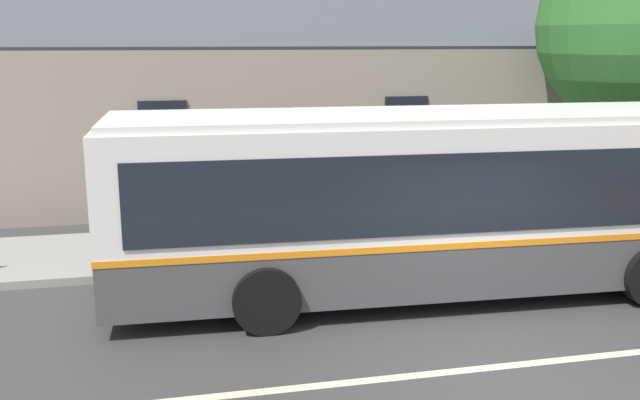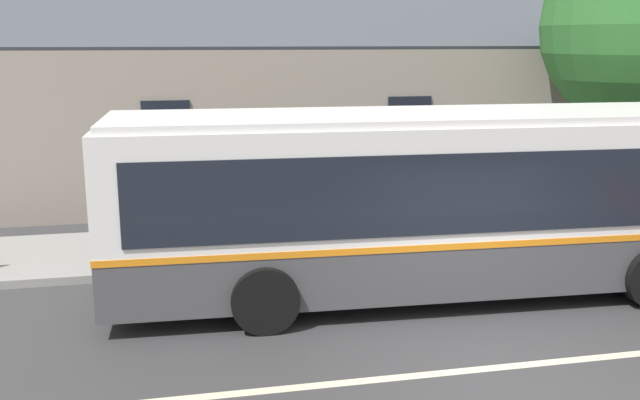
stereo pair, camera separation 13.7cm
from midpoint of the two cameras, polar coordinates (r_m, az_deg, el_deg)
name	(u,v)px [view 1 (the left image)]	position (r m, az deg, el deg)	size (l,w,h in m)	color
ground_plane	(506,366)	(9.87, 14.27, -12.76)	(300.00, 300.00, 0.00)	#38383A
sidewalk_far	(374,239)	(15.09, 4.07, -3.10)	(60.00, 3.00, 0.15)	gray
lane_divider_stripe	(506,366)	(9.87, 14.28, -12.74)	(60.00, 0.16, 0.01)	beige
community_building	(262,111)	(21.57, -4.81, 7.11)	(25.78, 9.10, 6.45)	gray
transit_bus	(434,197)	(11.88, 8.76, 0.23)	(10.75, 3.05, 3.04)	#47474C
bench_down_street	(194,234)	(13.74, -10.36, -2.71)	(1.76, 0.51, 0.94)	brown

